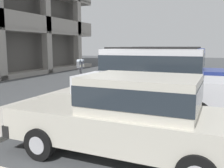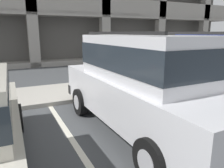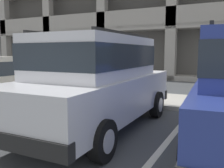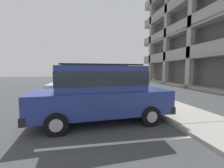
{
  "view_description": "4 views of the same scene",
  "coord_description": "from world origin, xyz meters",
  "px_view_note": "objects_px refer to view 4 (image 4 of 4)",
  "views": [
    {
      "loc": [
        -7.59,
        -4.0,
        2.07
      ],
      "look_at": [
        -0.09,
        -0.89,
        0.83
      ],
      "focal_mm": 40.0,
      "sensor_mm": 36.0,
      "label": 1
    },
    {
      "loc": [
        -2.55,
        -5.76,
        2.02
      ],
      "look_at": [
        -0.16,
        -0.9,
        0.74
      ],
      "focal_mm": 35.0,
      "sensor_mm": 36.0,
      "label": 2
    },
    {
      "loc": [
        2.65,
        -6.78,
        1.65
      ],
      "look_at": [
        -0.27,
        -1.03,
        0.83
      ],
      "focal_mm": 40.0,
      "sensor_mm": 36.0,
      "label": 3
    },
    {
      "loc": [
        8.17,
        -2.63,
        1.82
      ],
      "look_at": [
        -0.14,
        -1.12,
        1.06
      ],
      "focal_mm": 24.0,
      "sensor_mm": 36.0,
      "label": 4
    }
  ],
  "objects_px": {
    "parking_meter_near": "(138,81)",
    "silver_suv": "(93,84)",
    "red_sedan": "(85,84)",
    "dark_hatchback": "(101,91)",
    "fire_hydrant": "(124,86)"
  },
  "relations": [
    {
      "from": "dark_hatchback",
      "to": "fire_hydrant",
      "type": "xyz_separation_m",
      "value": [
        -7.09,
        2.72,
        -0.62
      ]
    },
    {
      "from": "silver_suv",
      "to": "fire_hydrant",
      "type": "xyz_separation_m",
      "value": [
        -4.15,
        2.84,
        -0.62
      ]
    },
    {
      "from": "red_sedan",
      "to": "silver_suv",
      "type": "bearing_deg",
      "value": 8.35
    },
    {
      "from": "silver_suv",
      "to": "dark_hatchback",
      "type": "height_order",
      "value": "same"
    },
    {
      "from": "red_sedan",
      "to": "parking_meter_near",
      "type": "xyz_separation_m",
      "value": [
        3.32,
        2.96,
        0.41
      ]
    },
    {
      "from": "dark_hatchback",
      "to": "parking_meter_near",
      "type": "bearing_deg",
      "value": 135.14
    },
    {
      "from": "dark_hatchback",
      "to": "fire_hydrant",
      "type": "relative_size",
      "value": 7.03
    },
    {
      "from": "dark_hatchback",
      "to": "parking_meter_near",
      "type": "height_order",
      "value": "dark_hatchback"
    },
    {
      "from": "red_sedan",
      "to": "dark_hatchback",
      "type": "distance_m",
      "value": 6.23
    },
    {
      "from": "red_sedan",
      "to": "dark_hatchback",
      "type": "xyz_separation_m",
      "value": [
        6.2,
        0.53,
        0.27
      ]
    },
    {
      "from": "red_sedan",
      "to": "fire_hydrant",
      "type": "distance_m",
      "value": 3.39
    },
    {
      "from": "dark_hatchback",
      "to": "red_sedan",
      "type": "bearing_deg",
      "value": -179.79
    },
    {
      "from": "parking_meter_near",
      "to": "silver_suv",
      "type": "bearing_deg",
      "value": -91.45
    },
    {
      "from": "silver_suv",
      "to": "parking_meter_near",
      "type": "xyz_separation_m",
      "value": [
        0.06,
        2.55,
        0.14
      ]
    },
    {
      "from": "fire_hydrant",
      "to": "parking_meter_near",
      "type": "bearing_deg",
      "value": -4.03
    }
  ]
}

